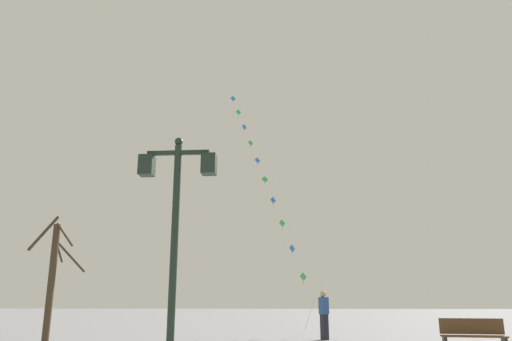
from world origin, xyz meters
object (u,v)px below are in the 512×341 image
object	(u,v)px
kite_flyer	(324,314)
park_bench	(473,336)
bare_tree	(52,277)
twin_lantern_lamp_post	(176,205)
kite_train	(266,182)

from	to	relation	value
kite_flyer	park_bench	bearing A→B (deg)	-165.76
kite_flyer	bare_tree	xyz separation A→B (m)	(-8.93, -2.86, 1.19)
twin_lantern_lamp_post	bare_tree	bearing A→B (deg)	130.09
kite_train	bare_tree	distance (m)	12.38
kite_train	bare_tree	bearing A→B (deg)	-125.61
twin_lantern_lamp_post	kite_flyer	world-z (taller)	twin_lantern_lamp_post
kite_flyer	bare_tree	distance (m)	9.46
kite_flyer	park_bench	xyz separation A→B (m)	(3.56, -4.82, -0.45)
kite_flyer	park_bench	size ratio (longest dim) A/B	1.04
kite_flyer	twin_lantern_lamp_post	bearing A→B (deg)	138.82
kite_train	park_bench	bearing A→B (deg)	-61.63
kite_flyer	park_bench	distance (m)	6.01
kite_train	kite_flyer	bearing A→B (deg)	-68.84
park_bench	twin_lantern_lamp_post	bearing A→B (deg)	-136.75
kite_flyer	bare_tree	bearing A→B (deg)	85.59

